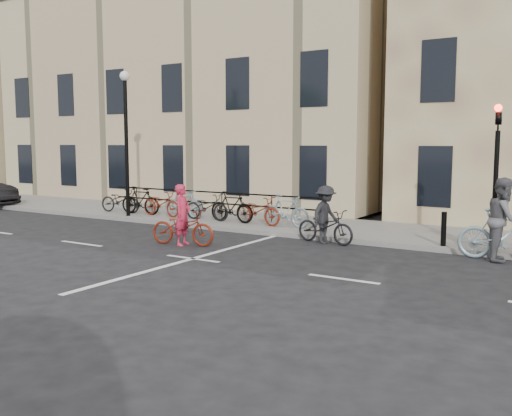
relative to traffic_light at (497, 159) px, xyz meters
The scene contains 11 objects.
ground 7.96m from the traffic_light, 145.01° to the right, with size 120.00×120.00×0.00m, color black.
sidewalk 10.60m from the traffic_light, behind, with size 46.00×4.00×0.15m, color slate.
building_west 17.70m from the traffic_light, 150.33° to the left, with size 20.00×10.00×10.00m, color tan.
building_far 33.42m from the traffic_light, 164.95° to the left, with size 12.00×10.00×9.00m, color tan.
traffic_light is the anchor object (origin of this frame).
lamp_post 12.74m from the traffic_light, behind, with size 0.36×0.36×5.28m.
bollard_east 2.21m from the traffic_light, behind, with size 0.14×0.14×0.90m, color black.
parked_bikes 10.25m from the traffic_light, behind, with size 9.35×1.23×1.05m.
cyclist_pink 8.39m from the traffic_light, 158.61° to the right, with size 2.00×1.00×1.71m.
cyclist_grey 1.75m from the traffic_light, 59.72° to the right, with size 2.15×1.06×2.03m.
cyclist_dark 4.76m from the traffic_light, behind, with size 1.94×1.15×1.65m.
Camera 1 is at (8.63, -10.91, 2.85)m, focal length 40.00 mm.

